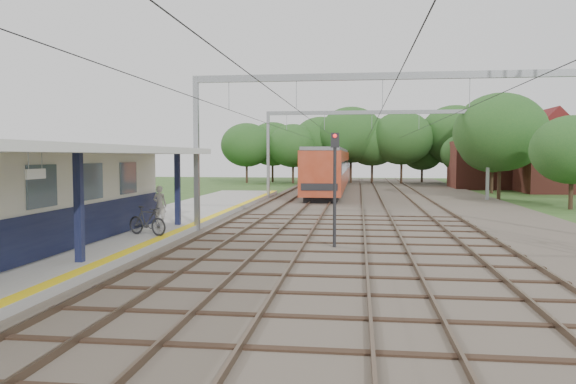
{
  "coord_description": "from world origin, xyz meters",
  "views": [
    {
      "loc": [
        2.23,
        -9.44,
        3.46
      ],
      "look_at": [
        -1.4,
        19.2,
        1.6
      ],
      "focal_mm": 35.0,
      "sensor_mm": 36.0,
      "label": 1
    }
  ],
  "objects_px": {
    "bicycle": "(147,221)",
    "person": "(160,205)",
    "signal_post": "(335,177)",
    "train": "(332,168)"
  },
  "relations": [
    {
      "from": "person",
      "to": "bicycle",
      "type": "bearing_deg",
      "value": 108.48
    },
    {
      "from": "bicycle",
      "to": "train",
      "type": "distance_m",
      "value": 37.36
    },
    {
      "from": "bicycle",
      "to": "signal_post",
      "type": "distance_m",
      "value": 7.57
    },
    {
      "from": "bicycle",
      "to": "train",
      "type": "relative_size",
      "value": 0.05
    },
    {
      "from": "person",
      "to": "train",
      "type": "xyz_separation_m",
      "value": [
        6.24,
        33.47,
        1.0
      ]
    },
    {
      "from": "bicycle",
      "to": "person",
      "type": "bearing_deg",
      "value": 34.24
    },
    {
      "from": "person",
      "to": "train",
      "type": "bearing_deg",
      "value": -94.28
    },
    {
      "from": "person",
      "to": "train",
      "type": "distance_m",
      "value": 34.06
    },
    {
      "from": "person",
      "to": "bicycle",
      "type": "relative_size",
      "value": 0.93
    },
    {
      "from": "bicycle",
      "to": "train",
      "type": "height_order",
      "value": "train"
    }
  ]
}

